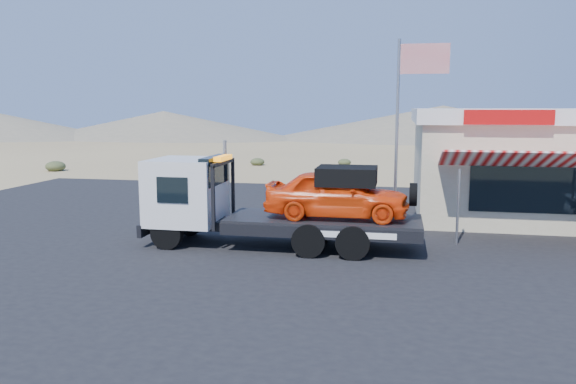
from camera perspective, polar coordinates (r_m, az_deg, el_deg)
name	(u,v)px	position (r m, az deg, el deg)	size (l,w,h in m)	color
ground	(206,263)	(14.66, -8.32, -7.20)	(120.00, 120.00, 0.00)	#967D55
asphalt_lot	(302,240)	(16.98, 1.48, -4.88)	(32.00, 24.00, 0.02)	black
tow_truck	(274,199)	(15.91, -1.44, -0.71)	(7.72, 2.29, 2.58)	black
jerky_store	(555,161)	(23.07, 25.53, 2.85)	(10.40, 9.97, 3.90)	#C3B993
flagpole	(405,114)	(17.78, 11.80, 7.77)	(1.55, 0.10, 6.00)	#99999E
distant_hills	(280,124)	(69.98, -0.85, 6.89)	(126.00, 48.00, 4.20)	#726B59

